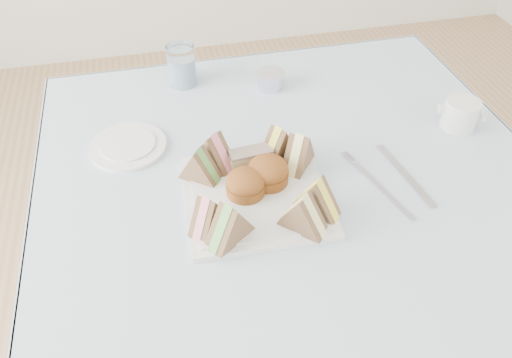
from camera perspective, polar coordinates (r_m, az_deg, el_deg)
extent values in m
cube|color=brown|center=(1.28, 3.75, -12.58)|extent=(0.90, 0.90, 0.74)
cube|color=#AAB6CB|center=(0.99, 4.70, -0.23)|extent=(1.02, 1.02, 0.01)
cube|color=silver|center=(0.95, 0.00, -1.96)|extent=(0.28, 0.28, 0.01)
cylinder|color=brown|center=(0.93, -1.21, -0.55)|extent=(0.08, 0.08, 0.05)
cylinder|color=brown|center=(0.95, 1.36, 0.86)|extent=(0.10, 0.10, 0.05)
cube|color=beige|center=(0.99, -0.61, 2.39)|extent=(0.09, 0.04, 0.04)
cylinder|color=silver|center=(1.09, -14.39, 3.65)|extent=(0.19, 0.19, 0.01)
cylinder|color=white|center=(1.26, -8.50, 12.71)|extent=(0.08, 0.08, 0.10)
cylinder|color=silver|center=(1.25, 1.66, 11.18)|extent=(0.07, 0.07, 0.04)
cube|color=silver|center=(1.04, 16.66, 0.47)|extent=(0.04, 0.20, 0.00)
cube|color=silver|center=(0.99, 14.22, -1.18)|extent=(0.06, 0.18, 0.00)
cylinder|color=silver|center=(1.19, 22.31, 6.86)|extent=(0.09, 0.09, 0.07)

